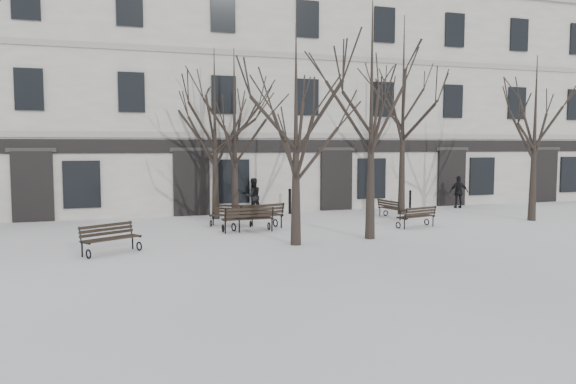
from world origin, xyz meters
name	(u,v)px	position (x,y,z in m)	size (l,w,h in m)	color
ground	(333,240)	(0.00, 0.00, 0.00)	(100.00, 100.00, 0.00)	white
building	(241,102)	(0.00, 12.96, 5.52)	(40.40, 10.20, 11.40)	beige
tree_1	(296,108)	(-1.49, -0.53, 4.30)	(4.82, 4.82, 6.88)	black
tree_2	(372,92)	(1.27, -0.20, 4.91)	(5.50, 5.50, 7.86)	black
tree_3	(535,118)	(9.79, 1.84, 4.26)	(4.78, 4.78, 6.83)	black
tree_4	(215,113)	(-2.70, 6.49, 4.51)	(5.05, 5.05, 7.22)	black
tree_5	(234,113)	(-1.88, 6.34, 4.52)	(5.06, 5.06, 7.23)	black
tree_6	(403,91)	(5.65, 5.41, 5.57)	(6.23, 6.23, 8.90)	black
bench_0	(110,238)	(-7.08, -0.20, 0.47)	(1.77, 1.39, 0.87)	black
bench_1	(248,218)	(-2.28, 2.47, 0.50)	(1.86, 0.72, 0.93)	black
bench_2	(417,216)	(4.14, 1.56, 0.44)	(1.71, 0.98, 0.82)	black
bench_3	(232,215)	(-2.51, 4.14, 0.45)	(1.72, 1.26, 0.83)	black
bench_4	(259,216)	(-1.77, 2.86, 0.54)	(2.07, 1.28, 0.99)	black
bench_5	(392,208)	(4.58, 4.36, 0.43)	(0.75, 1.63, 0.80)	black
bollard_a	(290,200)	(0.86, 7.14, 0.63)	(0.15, 0.15, 1.17)	black
bollard_b	(410,200)	(6.84, 6.66, 0.53)	(0.13, 0.13, 0.98)	black
pedestrian_b	(253,214)	(-0.77, 7.57, 0.00)	(0.80, 0.62, 1.65)	black
pedestrian_c	(458,208)	(9.67, 6.78, 0.00)	(0.94, 0.39, 1.60)	black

